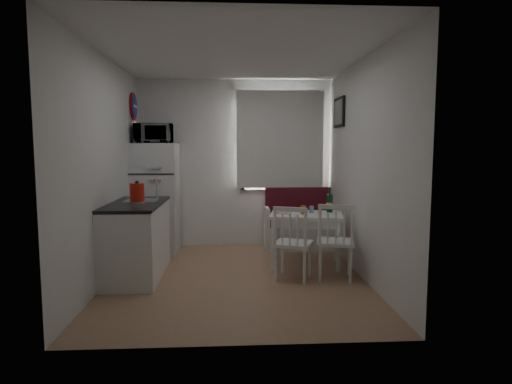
# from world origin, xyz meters

# --- Properties ---
(floor) EXTENTS (3.00, 3.50, 0.02)m
(floor) POSITION_xyz_m (0.00, 0.00, 0.00)
(floor) COLOR #A17B56
(floor) RESTS_ON ground
(ceiling) EXTENTS (3.00, 3.50, 0.02)m
(ceiling) POSITION_xyz_m (0.00, 0.00, 2.60)
(ceiling) COLOR white
(ceiling) RESTS_ON wall_back
(wall_back) EXTENTS (3.00, 0.02, 2.60)m
(wall_back) POSITION_xyz_m (0.00, 1.75, 1.30)
(wall_back) COLOR white
(wall_back) RESTS_ON floor
(wall_front) EXTENTS (3.00, 0.02, 2.60)m
(wall_front) POSITION_xyz_m (0.00, -1.75, 1.30)
(wall_front) COLOR white
(wall_front) RESTS_ON floor
(wall_left) EXTENTS (0.02, 3.50, 2.60)m
(wall_left) POSITION_xyz_m (-1.50, 0.00, 1.30)
(wall_left) COLOR white
(wall_left) RESTS_ON floor
(wall_right) EXTENTS (0.02, 3.50, 2.60)m
(wall_right) POSITION_xyz_m (1.50, 0.00, 1.30)
(wall_right) COLOR white
(wall_right) RESTS_ON floor
(window) EXTENTS (1.22, 0.06, 1.47)m
(window) POSITION_xyz_m (0.70, 1.72, 1.62)
(window) COLOR white
(window) RESTS_ON wall_back
(curtain) EXTENTS (1.35, 0.02, 1.50)m
(curtain) POSITION_xyz_m (0.70, 1.65, 1.68)
(curtain) COLOR white
(curtain) RESTS_ON wall_back
(kitchen_counter) EXTENTS (0.62, 1.32, 1.16)m
(kitchen_counter) POSITION_xyz_m (-1.20, 0.16, 0.46)
(kitchen_counter) COLOR white
(kitchen_counter) RESTS_ON floor
(wall_sign) EXTENTS (0.03, 0.40, 0.40)m
(wall_sign) POSITION_xyz_m (-1.47, 1.45, 2.15)
(wall_sign) COLOR navy
(wall_sign) RESTS_ON wall_left
(picture_frame) EXTENTS (0.04, 0.52, 0.42)m
(picture_frame) POSITION_xyz_m (1.48, 1.10, 2.05)
(picture_frame) COLOR black
(picture_frame) RESTS_ON wall_right
(bench) EXTENTS (1.30, 0.50, 0.93)m
(bench) POSITION_xyz_m (1.09, 1.51, 0.31)
(bench) COLOR white
(bench) RESTS_ON floor
(dining_table) EXTENTS (1.03, 0.82, 0.69)m
(dining_table) POSITION_xyz_m (0.92, 0.51, 0.62)
(dining_table) COLOR white
(dining_table) RESTS_ON floor
(chair_left) EXTENTS (0.53, 0.53, 0.47)m
(chair_left) POSITION_xyz_m (0.67, -0.16, 0.55)
(chair_left) COLOR white
(chair_left) RESTS_ON floor
(chair_right) EXTENTS (0.50, 0.49, 0.49)m
(chair_right) POSITION_xyz_m (1.17, -0.16, 0.56)
(chair_right) COLOR white
(chair_right) RESTS_ON floor
(fridge) EXTENTS (0.65, 0.65, 1.61)m
(fridge) POSITION_xyz_m (-1.18, 1.40, 0.81)
(fridge) COLOR white
(fridge) RESTS_ON floor
(microwave) EXTENTS (0.52, 0.35, 0.29)m
(microwave) POSITION_xyz_m (-1.18, 1.35, 1.76)
(microwave) COLOR white
(microwave) RESTS_ON fridge
(kettle) EXTENTS (0.20, 0.20, 0.26)m
(kettle) POSITION_xyz_m (-1.15, 0.02, 1.03)
(kettle) COLOR red
(kettle) RESTS_ON kitchen_counter
(wine_bottle) EXTENTS (0.08, 0.08, 0.34)m
(wine_bottle) POSITION_xyz_m (1.25, 0.61, 0.86)
(wine_bottle) COLOR #12391F
(wine_bottle) RESTS_ON dining_table
(drinking_glass_orange) EXTENTS (0.07, 0.07, 0.11)m
(drinking_glass_orange) POSITION_xyz_m (0.87, 0.46, 0.75)
(drinking_glass_orange) COLOR orange
(drinking_glass_orange) RESTS_ON dining_table
(drinking_glass_blue) EXTENTS (0.06, 0.06, 0.09)m
(drinking_glass_blue) POSITION_xyz_m (1.00, 0.56, 0.74)
(drinking_glass_blue) COLOR #6FA8BE
(drinking_glass_blue) RESTS_ON dining_table
(plate) EXTENTS (0.22, 0.22, 0.02)m
(plate) POSITION_xyz_m (0.62, 0.53, 0.70)
(plate) COLOR white
(plate) RESTS_ON dining_table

